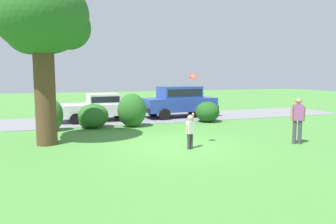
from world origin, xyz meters
name	(u,v)px	position (x,y,z in m)	size (l,w,h in m)	color
ground_plane	(178,146)	(0.00, 0.00, 0.00)	(80.00, 80.00, 0.00)	#478438
driveway_strip	(132,119)	(0.00, 7.53, 0.01)	(28.00, 4.40, 0.02)	slate
oak_tree_large	(42,22)	(-4.53, 1.97, 4.53)	(3.41, 3.44, 6.19)	#513823
shrub_near_tree	(52,116)	(-4.40, 4.83, 0.71)	(0.99, 0.88, 1.50)	#33702B
shrub_centre_left	(92,117)	(-2.54, 5.09, 0.57)	(1.48, 1.34, 1.21)	#286023
shrub_centre	(132,112)	(-0.60, 4.79, 0.78)	(1.45, 1.21, 1.69)	#286023
shrub_centre_right	(207,112)	(3.74, 5.03, 0.57)	(1.33, 1.39, 1.14)	#1E511C
parked_sedan	(99,106)	(-1.90, 7.43, 0.85)	(4.46, 2.22, 1.56)	white
parked_suv	(179,100)	(3.01, 7.46, 1.08)	(4.81, 2.34, 1.92)	#28429E
child_thrower	(190,129)	(0.23, -0.60, 0.72)	(0.40, 0.36, 1.29)	#383842
frisbee	(193,76)	(0.47, -0.26, 2.55)	(0.31, 0.25, 0.23)	red
adult_onlooker	(298,118)	(4.39, -1.19, 0.98)	(0.49, 0.35, 1.74)	#3F3F4C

